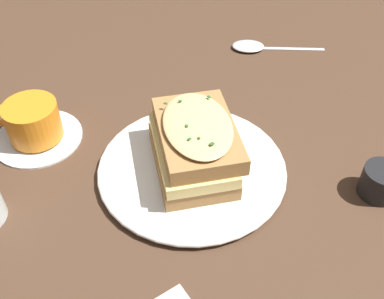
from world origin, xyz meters
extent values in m
plane|color=#473021|center=(0.00, 0.00, 0.00)|extent=(2.40, 2.40, 0.00)
cylinder|color=white|center=(0.02, 0.01, 0.01)|extent=(0.24, 0.24, 0.01)
torus|color=white|center=(0.02, 0.01, 0.01)|extent=(0.26, 0.26, 0.01)
cube|color=#A37542|center=(0.02, 0.01, 0.02)|extent=(0.17, 0.14, 0.02)
cube|color=#EAD17A|center=(0.02, 0.01, 0.05)|extent=(0.17, 0.14, 0.02)
cube|color=#A37542|center=(0.02, 0.00, 0.07)|extent=(0.17, 0.14, 0.02)
ellipsoid|color=#DBBC7F|center=(0.02, 0.00, 0.08)|extent=(0.15, 0.13, 0.01)
cube|color=#2D6028|center=(0.06, 0.03, 0.09)|extent=(0.00, 0.01, 0.00)
cube|color=#2D6028|center=(-0.01, 0.01, 0.09)|extent=(0.01, 0.00, 0.00)
cube|color=#2D6028|center=(0.07, -0.01, 0.09)|extent=(0.01, 0.01, 0.00)
cube|color=#2D6028|center=(0.05, 0.05, 0.09)|extent=(0.00, 0.00, 0.00)
cube|color=#2D6028|center=(-0.02, -0.02, 0.09)|extent=(0.01, 0.01, 0.00)
cube|color=#2D6028|center=(0.01, 0.01, 0.09)|extent=(0.01, 0.00, 0.00)
cube|color=#2D6028|center=(-0.01, -0.01, 0.09)|extent=(0.00, 0.00, 0.00)
cylinder|color=white|center=(0.05, 0.24, 0.00)|extent=(0.13, 0.13, 0.01)
cylinder|color=orange|center=(0.05, 0.24, 0.03)|extent=(0.08, 0.08, 0.05)
cylinder|color=#381E0F|center=(0.05, 0.24, 0.06)|extent=(0.06, 0.06, 0.00)
torus|color=orange|center=(0.06, 0.29, 0.03)|extent=(0.01, 0.04, 0.04)
cube|color=#333335|center=(-0.18, 0.01, 0.00)|extent=(0.03, 0.03, 0.00)
cube|color=silver|center=(0.36, -0.14, 0.00)|extent=(0.02, 0.12, 0.00)
ellipsoid|color=silver|center=(0.35, -0.06, 0.01)|extent=(0.05, 0.06, 0.01)
cylinder|color=black|center=(0.01, -0.24, 0.02)|extent=(0.05, 0.05, 0.04)
camera|label=1|loc=(-0.40, -0.05, 0.45)|focal=42.00mm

